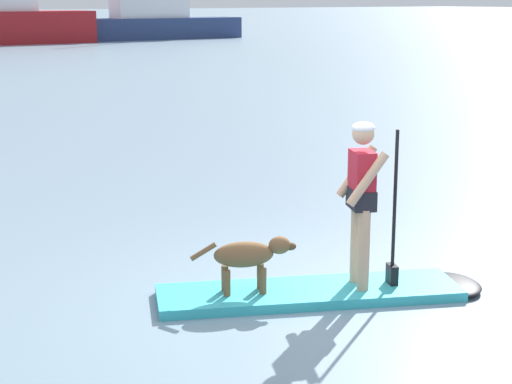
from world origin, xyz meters
TOP-DOWN VIEW (x-y plane):
  - ground_plane at (0.00, 0.00)m, footprint 400.00×400.00m
  - paddleboard at (0.21, -0.09)m, footprint 3.38×2.01m
  - person_paddler at (0.49, -0.21)m, footprint 0.68×0.60m
  - dog at (-0.57, 0.24)m, footprint 1.00×0.49m
  - moored_boat_starboard at (11.15, 48.69)m, footprint 10.69×3.88m
  - moored_boat_far_starboard at (22.23, 49.03)m, footprint 12.02×2.82m

SIDE VIEW (x-z plane):
  - ground_plane at x=0.00m, z-range 0.00..0.00m
  - paddleboard at x=0.21m, z-range 0.00..0.10m
  - dog at x=-0.57m, z-range 0.20..0.75m
  - person_paddler at x=0.49m, z-range 0.23..1.91m
  - moored_boat_far_starboard at x=22.23m, z-range -3.99..6.37m
  - moored_boat_starboard at x=11.15m, z-range -4.79..8.07m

